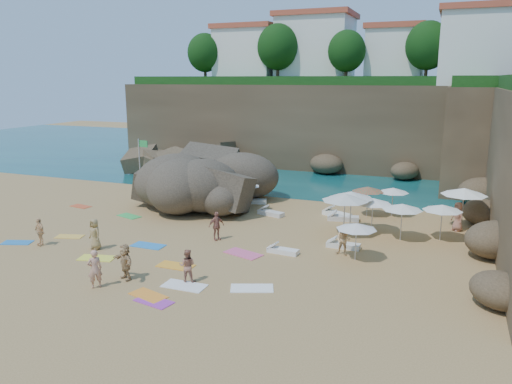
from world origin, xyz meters
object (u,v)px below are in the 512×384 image
at_px(person_stand_1, 187,266).
at_px(person_stand_3, 216,226).
at_px(person_stand_2, 232,180).
at_px(parasol_0, 245,184).
at_px(person_stand_5, 166,189).
at_px(flag_pole, 141,160).
at_px(rock_outcrop, 219,204).
at_px(parasol_2, 393,190).
at_px(parasol_1, 373,201).
at_px(person_stand_6, 95,269).
at_px(person_stand_4, 458,217).
at_px(lounger_0, 253,201).

distance_m(person_stand_1, person_stand_3, 5.79).
bearing_deg(person_stand_2, parasol_0, 133.36).
bearing_deg(person_stand_5, flag_pole, -177.35).
bearing_deg(flag_pole, person_stand_3, -37.21).
distance_m(rock_outcrop, parasol_2, 11.85).
xyz_separation_m(parasol_2, person_stand_5, (-15.96, -1.10, -0.98)).
height_order(parasol_1, person_stand_5, parasol_1).
bearing_deg(parasol_0, person_stand_3, -80.57).
xyz_separation_m(parasol_2, person_stand_2, (-12.76, 3.46, -0.92)).
distance_m(flag_pole, parasol_0, 8.72).
bearing_deg(parasol_2, rock_outcrop, -174.41).
xyz_separation_m(parasol_1, parasol_2, (0.67, 3.89, -0.13)).
xyz_separation_m(parasol_0, person_stand_6, (-0.83, -14.32, -0.87)).
bearing_deg(person_stand_2, person_stand_4, 172.85).
bearing_deg(parasol_0, person_stand_5, 174.68).
bearing_deg(person_stand_4, person_stand_3, -99.39).
relative_size(person_stand_5, person_stand_6, 0.87).
bearing_deg(parasol_2, person_stand_3, -134.49).
relative_size(flag_pole, parasol_1, 2.02).
distance_m(flag_pole, parasol_1, 17.64).
xyz_separation_m(person_stand_3, person_stand_4, (12.17, 6.63, 0.05)).
bearing_deg(person_stand_5, person_stand_4, 2.06).
xyz_separation_m(parasol_0, person_stand_2, (-3.34, 5.17, -0.92)).
bearing_deg(person_stand_6, rock_outcrop, -134.21).
height_order(flag_pole, person_stand_4, flag_pole).
distance_m(rock_outcrop, lounger_0, 2.43).
bearing_deg(person_stand_3, parasol_0, 44.99).
distance_m(parasol_0, person_stand_6, 14.37).
distance_m(person_stand_1, person_stand_6, 3.84).
relative_size(parasol_2, person_stand_1, 1.34).
bearing_deg(person_stand_4, person_stand_2, -145.57).
distance_m(rock_outcrop, person_stand_5, 4.34).
xyz_separation_m(flag_pole, parasol_0, (8.63, -0.66, -1.04)).
height_order(parasol_0, person_stand_1, parasol_0).
xyz_separation_m(flag_pole, lounger_0, (8.57, 0.93, -2.59)).
height_order(rock_outcrop, person_stand_3, rock_outcrop).
distance_m(parasol_1, person_stand_4, 5.09).
bearing_deg(person_stand_3, person_stand_2, 56.10).
relative_size(rock_outcrop, person_stand_6, 5.41).
height_order(person_stand_4, person_stand_6, person_stand_4).
relative_size(flag_pole, person_stand_6, 2.58).
xyz_separation_m(person_stand_2, person_stand_4, (16.63, -5.28, 0.07)).
relative_size(parasol_1, person_stand_3, 1.33).
height_order(flag_pole, lounger_0, flag_pole).
bearing_deg(parasol_2, parasol_0, -169.72).
relative_size(lounger_0, person_stand_6, 1.11).
relative_size(person_stand_3, person_stand_5, 1.10).
bearing_deg(person_stand_4, person_stand_5, -130.04).
xyz_separation_m(flag_pole, person_stand_5, (2.10, -0.05, -2.01)).
distance_m(lounger_0, person_stand_3, 8.45).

